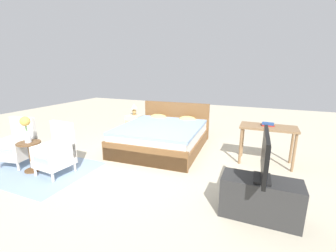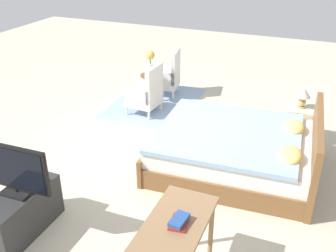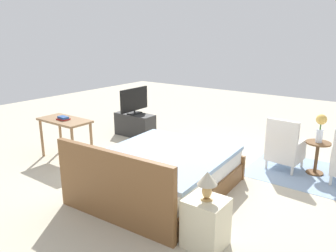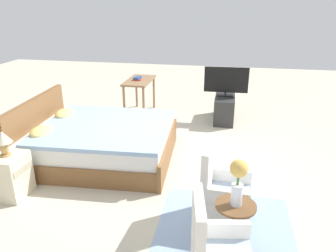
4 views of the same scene
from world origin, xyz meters
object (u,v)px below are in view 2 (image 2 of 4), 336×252
object	(u,v)px
table_lamp	(304,95)
vanity_desk	(175,234)
armchair_by_window_right	(146,94)
flower_vase	(150,60)
side_table	(151,85)
armchair_by_window_left	(167,76)
book_stack	(179,221)
tv_stand	(21,213)
nightstand	(299,124)
tv_flatscreen	(12,169)
bed	(237,150)

from	to	relation	value
table_lamp	vanity_desk	xyz separation A→B (m)	(3.49, -0.77, -0.13)
armchair_by_window_right	flower_vase	bearing A→B (deg)	-164.38
side_table	armchair_by_window_left	bearing A→B (deg)	164.61
vanity_desk	book_stack	world-z (taller)	book_stack
side_table	table_lamp	world-z (taller)	table_lamp
tv_stand	vanity_desk	bearing A→B (deg)	87.81
nightstand	tv_stand	xyz separation A→B (m)	(3.42, -2.63, -0.02)
nightstand	tv_stand	world-z (taller)	nightstand
flower_vase	tv_flatscreen	size ratio (longest dim) A/B	0.53
flower_vase	nightstand	size ratio (longest dim) A/B	0.84
table_lamp	tv_stand	distance (m)	4.34
tv_flatscreen	table_lamp	bearing A→B (deg)	142.43
tv_stand	book_stack	size ratio (longest dim) A/B	4.02
side_table	book_stack	distance (m)	4.53
nightstand	vanity_desk	world-z (taller)	vanity_desk
armchair_by_window_left	book_stack	distance (m)	4.92
side_table	vanity_desk	xyz separation A→B (m)	(4.00, 2.06, 0.30)
vanity_desk	book_stack	xyz separation A→B (m)	(-0.01, 0.03, 0.15)
side_table	tv_flatscreen	distance (m)	3.97
tv_flatscreen	book_stack	size ratio (longest dim) A/B	3.74
table_lamp	book_stack	bearing A→B (deg)	-12.00
flower_vase	book_stack	size ratio (longest dim) A/B	2.00
table_lamp	tv_flatscreen	world-z (taller)	tv_flatscreen
table_lamp	armchair_by_window_right	bearing A→B (deg)	-90.19
armchair_by_window_right	side_table	bearing A→B (deg)	-164.38
bed	tv_flatscreen	xyz separation A→B (m)	(2.20, -1.91, 0.54)
armchair_by_window_right	side_table	world-z (taller)	armchair_by_window_right
table_lamp	vanity_desk	distance (m)	3.57
side_table	nightstand	world-z (taller)	nightstand
side_table	table_lamp	distance (m)	2.91
tv_flatscreen	nightstand	bearing A→B (deg)	142.44
armchair_by_window_left	tv_flatscreen	bearing A→B (deg)	0.82
nightstand	side_table	bearing A→B (deg)	-100.27
tv_flatscreen	vanity_desk	world-z (taller)	tv_flatscreen
tv_stand	flower_vase	bearing A→B (deg)	-177.03
bed	book_stack	bearing A→B (deg)	-0.43
armchair_by_window_left	flower_vase	size ratio (longest dim) A/B	1.93
bed	armchair_by_window_left	world-z (taller)	bed
armchair_by_window_left	flower_vase	distance (m)	0.71
flower_vase	nightstand	xyz separation A→B (m)	(0.51, 2.83, -0.57)
bed	side_table	world-z (taller)	bed
tv_stand	bed	bearing A→B (deg)	139.04
table_lamp	tv_stand	world-z (taller)	table_lamp
nightstand	tv_flatscreen	xyz separation A→B (m)	(3.42, -2.63, 0.55)
armchair_by_window_left	flower_vase	xyz separation A→B (m)	(0.51, -0.14, 0.47)
flower_vase	armchair_by_window_right	bearing A→B (deg)	15.62
side_table	vanity_desk	size ratio (longest dim) A/B	0.54
flower_vase	table_lamp	xyz separation A→B (m)	(0.51, 2.83, -0.07)
armchair_by_window_right	book_stack	xyz separation A→B (m)	(3.48, 1.95, 0.42)
bed	table_lamp	size ratio (longest dim) A/B	6.93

